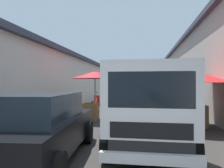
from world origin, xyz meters
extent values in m
plane|color=#33302D|center=(13.50, 0.00, 0.00)|extent=(90.00, 90.00, 0.00)
cube|color=beige|center=(15.75, 7.11, 1.67)|extent=(49.50, 7.00, 3.34)
cube|color=#383D4C|center=(15.75, 7.11, 3.46)|extent=(49.80, 7.50, 0.24)
cylinder|color=#9E9EA3|center=(16.15, -2.55, 1.07)|extent=(0.06, 0.06, 2.13)
cone|color=#D84C14|center=(16.15, -2.55, 1.89)|extent=(2.34, 2.34, 0.49)
sphere|color=#9E9EA3|center=(16.15, -2.55, 2.17)|extent=(0.07, 0.07, 0.07)
cube|color=brown|center=(16.11, -2.54, 0.37)|extent=(0.90, 0.73, 0.73)
sphere|color=orange|center=(15.93, -2.66, 0.78)|extent=(0.09, 0.09, 0.09)
sphere|color=orange|center=(16.24, -2.77, 0.78)|extent=(0.09, 0.09, 0.09)
sphere|color=orange|center=(15.86, -2.59, 0.78)|extent=(0.09, 0.09, 0.09)
sphere|color=orange|center=(16.22, -2.74, 0.83)|extent=(0.09, 0.09, 0.09)
sphere|color=orange|center=(16.05, -2.31, 0.78)|extent=(0.09, 0.09, 0.09)
sphere|color=orange|center=(16.03, -2.41, 0.78)|extent=(0.09, 0.09, 0.09)
cylinder|color=#9E9EA3|center=(7.27, -2.58, 1.08)|extent=(0.06, 0.06, 2.17)
cone|color=red|center=(7.27, -2.58, 1.93)|extent=(2.85, 2.85, 0.47)
sphere|color=#9E9EA3|center=(7.27, -2.58, 2.21)|extent=(0.07, 0.07, 0.07)
cube|color=brown|center=(7.46, -2.81, 0.42)|extent=(0.85, 0.62, 0.83)
sphere|color=orange|center=(7.54, -2.88, 0.88)|extent=(0.09, 0.09, 0.09)
sphere|color=orange|center=(7.18, -2.85, 0.93)|extent=(0.09, 0.09, 0.09)
sphere|color=orange|center=(7.52, -2.89, 0.88)|extent=(0.09, 0.09, 0.09)
sphere|color=orange|center=(7.66, -2.69, 0.88)|extent=(0.09, 0.09, 0.09)
sphere|color=orange|center=(7.38, -2.97, 0.88)|extent=(0.09, 0.09, 0.09)
cylinder|color=#9E9EA3|center=(8.43, 1.47, 1.12)|extent=(0.06, 0.06, 2.24)
cone|color=red|center=(8.43, 1.47, 2.07)|extent=(2.18, 2.18, 0.34)
sphere|color=#9E9EA3|center=(8.43, 1.47, 2.28)|extent=(0.07, 0.07, 0.07)
cube|color=olive|center=(8.35, 1.67, 0.38)|extent=(0.80, 0.63, 0.76)
sphere|color=orange|center=(8.57, 1.55, 0.80)|extent=(0.09, 0.09, 0.09)
sphere|color=orange|center=(8.57, 1.47, 0.80)|extent=(0.09, 0.09, 0.09)
sphere|color=orange|center=(8.47, 1.45, 0.86)|extent=(0.09, 0.09, 0.09)
sphere|color=orange|center=(8.20, 1.45, 0.80)|extent=(0.09, 0.09, 0.09)
sphere|color=orange|center=(8.60, 1.59, 0.80)|extent=(0.09, 0.09, 0.09)
cube|color=black|center=(3.15, 1.53, 0.57)|extent=(4.02, 2.02, 0.64)
cube|color=#19232D|center=(3.00, 1.52, 1.17)|extent=(2.45, 1.69, 0.56)
cube|color=black|center=(5.05, 1.68, 0.35)|extent=(0.23, 1.65, 0.20)
cube|color=silver|center=(5.02, 2.27, 0.63)|extent=(0.08, 0.24, 0.14)
cube|color=silver|center=(5.11, 1.10, 0.63)|extent=(0.08, 0.24, 0.14)
cylinder|color=black|center=(4.40, 2.50, 0.30)|extent=(0.61, 0.25, 0.60)
cylinder|color=black|center=(4.53, 0.78, 0.30)|extent=(0.61, 0.25, 0.60)
cube|color=black|center=(4.79, -0.89, 0.50)|extent=(4.80, 1.49, 0.36)
cube|color=silver|center=(3.16, -0.88, 1.38)|extent=(1.54, 1.76, 1.40)
cube|color=#19232D|center=(2.42, -0.88, 1.55)|extent=(0.06, 1.47, 0.63)
cube|color=#19232D|center=(3.16, -0.88, 1.55)|extent=(1.05, 1.78, 0.45)
cube|color=black|center=(2.41, -0.88, 0.86)|extent=(0.06, 1.40, 0.28)
cube|color=silver|center=(2.33, -0.88, 0.40)|extent=(0.13, 1.75, 0.18)
cube|color=gray|center=(5.61, -1.71, 0.93)|extent=(3.16, 0.07, 0.50)
cube|color=gray|center=(5.61, -0.07, 0.93)|extent=(3.16, 0.07, 0.50)
cube|color=gray|center=(7.16, -0.90, 0.93)|extent=(0.07, 1.65, 0.50)
cylinder|color=black|center=(3.16, -1.76, 0.36)|extent=(0.72, 0.22, 0.72)
cylinder|color=black|center=(3.16, -0.01, 0.36)|extent=(0.72, 0.22, 0.72)
cylinder|color=black|center=(6.23, -1.77, 0.36)|extent=(0.72, 0.22, 0.72)
cylinder|color=black|center=(6.24, -0.02, 0.36)|extent=(0.72, 0.22, 0.72)
cylinder|color=#665B4C|center=(8.05, -1.15, 0.42)|extent=(0.14, 0.14, 0.84)
cylinder|color=#665B4C|center=(8.15, -1.28, 0.42)|extent=(0.14, 0.14, 0.84)
cube|color=#D8C666|center=(8.10, -1.21, 1.15)|extent=(0.45, 0.51, 0.63)
sphere|color=tan|center=(8.10, -1.21, 1.58)|extent=(0.23, 0.23, 0.23)
cylinder|color=#D8C666|center=(7.92, -0.98, 1.18)|extent=(0.08, 0.08, 0.56)
cylinder|color=#D8C666|center=(8.28, -1.45, 1.18)|extent=(0.08, 0.08, 0.56)
cylinder|color=navy|center=(13.36, -2.75, 0.40)|extent=(0.14, 0.14, 0.80)
cylinder|color=navy|center=(13.22, -2.68, 0.40)|extent=(0.14, 0.14, 0.80)
cube|color=#33518C|center=(13.29, -2.71, 1.11)|extent=(0.51, 0.39, 0.60)
sphere|color=#A57A5B|center=(13.29, -2.71, 1.52)|extent=(0.22, 0.22, 0.22)
cylinder|color=#33518C|center=(13.55, -2.84, 1.14)|extent=(0.08, 0.08, 0.54)
cylinder|color=#33518C|center=(13.04, -2.59, 1.14)|extent=(0.08, 0.08, 0.54)
cylinder|color=black|center=(11.63, 2.09, 0.22)|extent=(0.44, 0.10, 0.44)
cylinder|color=black|center=(10.38, 2.06, 0.22)|extent=(0.44, 0.12, 0.44)
cube|color=red|center=(10.96, 2.07, 0.27)|extent=(0.91, 0.30, 0.08)
ellipsoid|color=black|center=(10.66, 2.06, 0.64)|extent=(0.57, 0.27, 0.20)
cube|color=red|center=(11.58, 2.08, 0.67)|extent=(0.15, 0.32, 0.56)
cylinder|color=silver|center=(11.51, 2.08, 0.77)|extent=(0.27, 0.07, 0.68)
cylinder|color=black|center=(11.43, 2.08, 1.12)|extent=(0.55, 0.05, 0.04)
cylinder|color=#1E8C3F|center=(5.24, 1.20, 0.42)|extent=(0.30, 0.30, 0.03)
cylinder|color=#1E8C3F|center=(5.36, 1.20, 0.21)|extent=(0.04, 0.04, 0.42)
cylinder|color=#1E8C3F|center=(5.24, 1.31, 0.21)|extent=(0.04, 0.04, 0.42)
cylinder|color=#1E8C3F|center=(5.13, 1.20, 0.21)|extent=(0.04, 0.04, 0.42)
cylinder|color=#1E8C3F|center=(5.24, 1.09, 0.21)|extent=(0.04, 0.04, 0.42)
camera|label=1|loc=(-1.33, -0.77, 1.66)|focal=34.71mm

